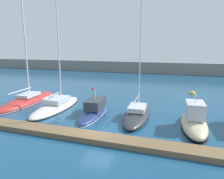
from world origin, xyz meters
name	(u,v)px	position (x,y,z in m)	size (l,w,h in m)	color
ground_plane	(97,131)	(0.00, 0.00, 0.00)	(120.00, 120.00, 0.00)	navy
dock_pier	(90,137)	(0.00, -1.48, 0.19)	(27.91, 1.52, 0.38)	brown
breakwater_seawall	(156,68)	(0.00, 40.24, 1.43)	(108.00, 2.16, 2.86)	gray
sailboat_red_nearest	(28,100)	(-11.67, 5.66, 0.31)	(3.67, 10.59, 17.06)	#B72D28
sailboat_ivory_second	(57,106)	(-6.71, 4.46, 0.31)	(2.97, 9.04, 14.04)	silver
motorboat_navy_third	(94,111)	(-1.96, 3.93, 0.40)	(2.41, 7.05, 2.70)	navy
sailboat_charcoal_fourth	(137,113)	(2.34, 4.58, 0.36)	(2.68, 8.36, 14.03)	#2D2D33
motorboat_sand_fifth	(194,121)	(7.44, 3.33, 0.59)	(2.45, 6.67, 3.27)	beige
mooring_buoy_yellow	(192,94)	(7.91, 17.12, 0.00)	(0.87, 0.87, 0.87)	yellow
mooring_buoy_red	(93,89)	(-7.23, 15.67, 0.00)	(0.51, 0.51, 0.51)	red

